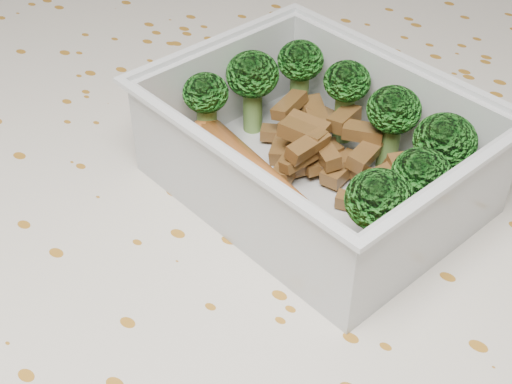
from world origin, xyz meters
The scene contains 6 objects.
dining_table centered at (0.00, 0.00, 0.67)m, with size 1.40×0.90×0.75m.
tablecloth centered at (0.00, 0.00, 0.72)m, with size 1.46×0.96×0.19m.
lunch_container centered at (0.01, 0.05, 0.78)m, with size 0.21×0.18×0.07m.
broccoli_florets centered at (0.02, 0.07, 0.80)m, with size 0.17×0.12×0.06m.
meat_pile centered at (0.01, 0.07, 0.77)m, with size 0.12×0.08×0.03m.
sausage centered at (0.01, 0.01, 0.77)m, with size 0.16×0.07×0.03m.
Camera 1 is at (0.18, -0.24, 1.03)m, focal length 50.00 mm.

